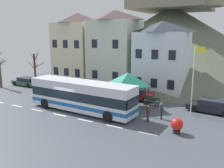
{
  "coord_description": "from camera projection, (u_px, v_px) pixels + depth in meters",
  "views": [
    {
      "loc": [
        15.13,
        -17.9,
        7.64
      ],
      "look_at": [
        3.0,
        3.76,
        2.43
      ],
      "focal_mm": 38.57,
      "sensor_mm": 36.0,
      "label": 1
    }
  ],
  "objects": [
    {
      "name": "ground_plane",
      "position": [
        68.0,
        112.0,
        24.09
      ],
      "size": [
        40.0,
        60.0,
        0.07
      ],
      "color": "#474F56"
    },
    {
      "name": "townhouse_00",
      "position": [
        78.0,
        49.0,
        36.82
      ],
      "size": [
        5.97,
        6.03,
        10.68
      ],
      "color": "beige",
      "rests_on": "ground_plane"
    },
    {
      "name": "townhouse_01",
      "position": [
        115.0,
        50.0,
        33.51
      ],
      "size": [
        6.27,
        5.59,
        10.79
      ],
      "color": "beige",
      "rests_on": "ground_plane"
    },
    {
      "name": "townhouse_02",
      "position": [
        162.0,
        58.0,
        30.3
      ],
      "size": [
        6.09,
        5.31,
        9.2
      ],
      "color": "silver",
      "rests_on": "ground_plane"
    },
    {
      "name": "hilltop_castle",
      "position": [
        171.0,
        37.0,
        46.4
      ],
      "size": [
        43.86,
        43.86,
        19.44
      ],
      "color": "#5D6851",
      "rests_on": "ground_plane"
    },
    {
      "name": "transit_bus",
      "position": [
        81.0,
        96.0,
        23.86
      ],
      "size": [
        11.55,
        2.95,
        3.05
      ],
      "rotation": [
        0.0,
        0.0,
        -0.04
      ],
      "color": "silver",
      "rests_on": "ground_plane"
    },
    {
      "name": "bus_shelter",
      "position": [
        128.0,
        79.0,
        25.15
      ],
      "size": [
        3.6,
        3.6,
        3.68
      ],
      "color": "#473D33",
      "rests_on": "ground_plane"
    },
    {
      "name": "parked_car_00",
      "position": [
        26.0,
        82.0,
        35.95
      ],
      "size": [
        4.42,
        2.02,
        1.26
      ],
      "rotation": [
        0.0,
        0.0,
        3.13
      ],
      "color": "#2F553C",
      "rests_on": "ground_plane"
    },
    {
      "name": "parked_car_01",
      "position": [
        64.0,
        87.0,
        32.04
      ],
      "size": [
        4.31,
        2.13,
        1.34
      ],
      "rotation": [
        0.0,
        0.0,
        0.09
      ],
      "color": "slate",
      "rests_on": "ground_plane"
    },
    {
      "name": "parked_car_02",
      "position": [
        212.0,
        106.0,
        23.69
      ],
      "size": [
        4.64,
        2.35,
        1.32
      ],
      "rotation": [
        0.0,
        0.0,
        3.04
      ],
      "color": "black",
      "rests_on": "ground_plane"
    },
    {
      "name": "parked_car_03",
      "position": [
        135.0,
        94.0,
        28.33
      ],
      "size": [
        4.55,
        2.46,
        1.39
      ],
      "rotation": [
        0.0,
        0.0,
        0.15
      ],
      "color": "maroon",
      "rests_on": "ground_plane"
    },
    {
      "name": "pedestrian_00",
      "position": [
        162.0,
        110.0,
        21.77
      ],
      "size": [
        0.36,
        0.36,
        1.55
      ],
      "color": "black",
      "rests_on": "ground_plane"
    },
    {
      "name": "pedestrian_01",
      "position": [
        148.0,
        113.0,
        21.1
      ],
      "size": [
        0.32,
        0.35,
        1.52
      ],
      "color": "#38332D",
      "rests_on": "ground_plane"
    },
    {
      "name": "public_bench",
      "position": [
        152.0,
        101.0,
        26.14
      ],
      "size": [
        1.72,
        0.48,
        0.87
      ],
      "color": "#33473D",
      "rests_on": "ground_plane"
    },
    {
      "name": "flagpole",
      "position": [
        194.0,
        76.0,
        22.35
      ],
      "size": [
        0.95,
        0.1,
        6.55
      ],
      "color": "silver",
      "rests_on": "ground_plane"
    },
    {
      "name": "harbour_buoy",
      "position": [
        177.0,
        125.0,
        18.69
      ],
      "size": [
        0.97,
        0.97,
        1.22
      ],
      "color": "black",
      "rests_on": "ground_plane"
    },
    {
      "name": "bare_tree_00",
      "position": [
        35.0,
        72.0,
        31.63
      ],
      "size": [
        1.93,
        1.4,
        5.3
      ],
      "color": "#47382D",
      "rests_on": "ground_plane"
    },
    {
      "name": "bare_tree_01",
      "position": [
        0.0,
        69.0,
        34.32
      ],
      "size": [
        1.44,
        1.46,
        5.28
      ],
      "color": "brown",
      "rests_on": "ground_plane"
    }
  ]
}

